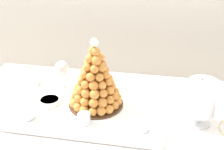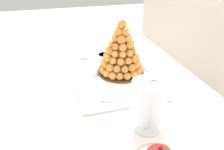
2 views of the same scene
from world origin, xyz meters
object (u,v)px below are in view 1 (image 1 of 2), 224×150
Objects in this scene: dessert_cup_centre at (143,125)px; macaron_goblet at (202,98)px; dessert_cup_mid_left at (84,119)px; wine_glass at (62,69)px; serving_tray at (90,112)px; croquembouche at (95,80)px; creme_brulee_ramekin at (50,101)px; dessert_cup_left at (28,113)px.

dessert_cup_centre is 0.26× the size of macaron_goblet.
dessert_cup_centre is (0.25, 0.00, 0.00)m from dessert_cup_mid_left.
macaron_goblet reaches higher than dessert_cup_centre.
dessert_cup_mid_left is 0.27× the size of macaron_goblet.
wine_glass is at bearing 147.66° from dessert_cup_centre.
serving_tray is 4.23× the size of wine_glass.
dessert_cup_centre is 0.53m from wine_glass.
dessert_cup_centre is (0.24, -0.15, -0.11)m from croquembouche.
croquembouche reaches higher than wine_glass.
creme_brulee_ramekin is at bearing 149.28° from dessert_cup_mid_left.
croquembouche is 0.19m from dessert_cup_mid_left.
macaron_goblet reaches higher than dessert_cup_mid_left.
dessert_cup_centre is 0.34× the size of wine_glass.
dessert_cup_left is at bearing -148.95° from croquembouche.
dessert_cup_mid_left reaches higher than serving_tray.
dessert_cup_left is 0.56× the size of creme_brulee_ramekin.
croquembouche is at bearing 147.50° from dessert_cup_centre.
dessert_cup_mid_left is at bearing 1.75° from dessert_cup_left.
creme_brulee_ramekin is 0.46× the size of macaron_goblet.
croquembouche is 2.06× the size of wine_glass.
dessert_cup_centre is 0.27m from macaron_goblet.
serving_tray is 7.01× the size of creme_brulee_ramekin.
dessert_cup_left is 0.75m from macaron_goblet.
serving_tray is at bearing -178.48° from macaron_goblet.
serving_tray is 0.21m from creme_brulee_ramekin.
wine_glass is at bearing 135.37° from serving_tray.
dessert_cup_left is (-0.26, -0.10, 0.03)m from serving_tray.
serving_tray is at bearing -8.22° from creme_brulee_ramekin.
serving_tray is 12.23× the size of dessert_cup_mid_left.
dessert_cup_centre is at bearing 1.01° from dessert_cup_left.
dessert_cup_left is 0.31m from wine_glass.
serving_tray is 0.27m from dessert_cup_centre.
macaron_goblet is (0.74, 0.11, 0.10)m from dessert_cup_left.
dessert_cup_centre is at bearing -32.50° from croquembouche.
wine_glass is (-0.19, 0.19, 0.11)m from serving_tray.
creme_brulee_ramekin is (-0.46, 0.12, -0.01)m from dessert_cup_centre.
dessert_cup_mid_left is at bearing -55.98° from wine_glass.
macaron_goblet is (0.48, 0.01, 0.12)m from serving_tray.
croquembouche reaches higher than dessert_cup_mid_left.
croquembouche is 6.10× the size of dessert_cup_centre.
dessert_cup_left is at bearing -171.44° from macaron_goblet.
dessert_cup_left is 0.25m from dessert_cup_mid_left.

